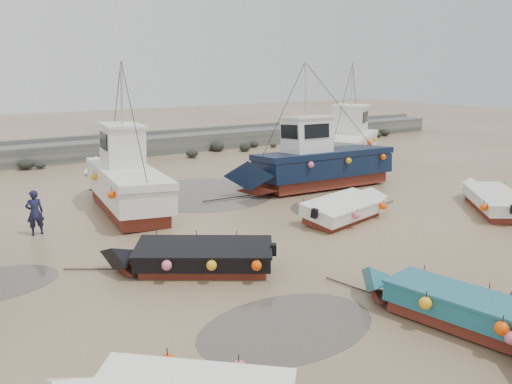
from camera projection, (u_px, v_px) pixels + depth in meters
ground at (294, 266)px, 15.51m from camera, size 120.00×120.00×0.00m
seawall at (105, 149)px, 33.60m from camera, size 60.00×4.92×1.50m
puddle_a at (287, 326)px, 11.88m from camera, size 4.60×4.60×0.01m
puddle_b at (327, 210)px, 21.57m from camera, size 3.08×3.08×0.01m
puddle_d at (204, 193)px, 24.33m from camera, size 6.77×6.77×0.01m
dinghy_2 at (442, 298)px, 12.11m from camera, size 2.45×5.40×1.43m
dinghy_3 at (493, 197)px, 21.52m from camera, size 4.79×5.61×1.43m
dinghy_4 at (192, 254)px, 14.98m from camera, size 5.82×4.04×1.43m
dinghy_5 at (347, 206)px, 20.16m from camera, size 5.88×2.63×1.43m
cabin_boat_1 at (123, 178)px, 21.44m from camera, size 3.02×9.65×6.22m
cabin_boat_2 at (314, 162)px, 25.09m from camera, size 10.29×3.39×6.22m
cabin_boat_3 at (348, 141)px, 31.98m from camera, size 8.78×6.78×6.22m
person at (37, 235)px, 18.38m from camera, size 0.65×0.46×1.69m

